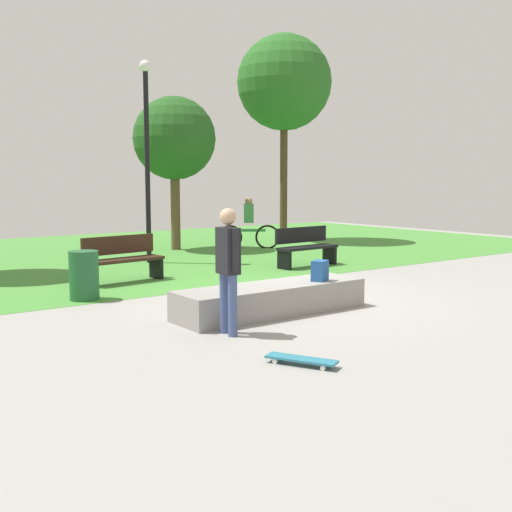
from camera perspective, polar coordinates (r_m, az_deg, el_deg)
The scene contains 14 objects.
ground_plane at distance 10.67m, azimuth 2.74°, elevation -3.89°, with size 28.00×28.00×0.00m, color gray.
grass_lawn at distance 17.32m, azimuth -13.68°, elevation 0.13°, with size 26.60×12.49×0.01m, color #478C38.
concrete_ledge at distance 9.46m, azimuth 1.44°, elevation -3.94°, with size 3.09×0.87×0.44m, color gray.
backpack_on_ledge at distance 9.80m, azimuth 5.84°, elevation -1.34°, with size 0.28×0.20×0.32m, color #1E4C8C.
skater_performing_trick at distance 8.07m, azimuth -2.56°, elevation -0.52°, with size 0.22×0.43×1.65m.
skateboard_by_ledge at distance 6.93m, azimuth 4.16°, elevation -9.38°, with size 0.55×0.80×0.08m.
skateboard_spare at distance 10.91m, azimuth 5.19°, elevation -3.33°, with size 0.82×0.28×0.08m.
park_bench_far_left at distance 12.56m, azimuth -12.06°, elevation -0.17°, with size 1.65×0.66×0.91m.
park_bench_far_right at distance 14.56m, azimuth 4.54°, elevation 0.93°, with size 1.63×0.57×0.91m.
tree_leaning_ash at distance 20.83m, azimuth 2.59°, elevation 15.45°, with size 3.04×3.04×6.63m.
tree_broad_elm at distance 18.13m, azimuth -7.45°, elevation 10.52°, with size 2.34×2.34×4.34m.
lamp_post at distance 15.35m, azimuth -9.92°, elevation 10.09°, with size 0.28×0.28×4.80m.
trash_bin at distance 10.87m, azimuth -15.40°, elevation -1.72°, with size 0.49×0.49×0.83m, color #1E592D.
cyclist_on_bicycle at distance 18.34m, azimuth -0.67°, elevation 2.68°, with size 1.55×1.06×1.52m.
Camera 1 is at (-6.63, -8.12, 2.01)m, focal length 43.90 mm.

